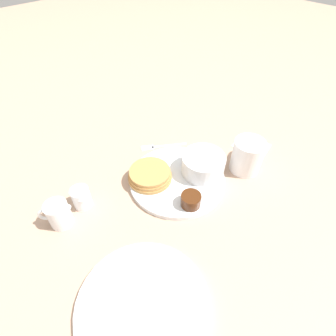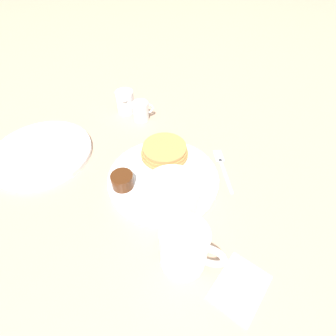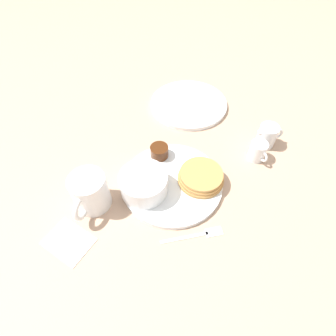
# 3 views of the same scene
# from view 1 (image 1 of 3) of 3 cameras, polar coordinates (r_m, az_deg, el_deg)

# --- Properties ---
(ground_plane) EXTENTS (4.00, 4.00, 0.00)m
(ground_plane) POSITION_cam_1_polar(r_m,az_deg,el_deg) (0.68, 1.98, -2.82)
(ground_plane) COLOR tan
(plate) EXTENTS (0.25, 0.25, 0.01)m
(plate) POSITION_cam_1_polar(r_m,az_deg,el_deg) (0.68, 1.99, -2.48)
(plate) COLOR white
(plate) RESTS_ON ground_plane
(pancake_stack) EXTENTS (0.11, 0.11, 0.03)m
(pancake_stack) POSITION_cam_1_polar(r_m,az_deg,el_deg) (0.66, -3.97, -1.46)
(pancake_stack) COLOR #B78447
(pancake_stack) RESTS_ON plate
(bowl) EXTENTS (0.11, 0.11, 0.05)m
(bowl) POSITION_cam_1_polar(r_m,az_deg,el_deg) (0.68, 7.66, 0.93)
(bowl) COLOR white
(bowl) RESTS_ON plate
(syrup_cup) EXTENTS (0.05, 0.05, 0.03)m
(syrup_cup) POSITION_cam_1_polar(r_m,az_deg,el_deg) (0.61, 5.00, -6.97)
(syrup_cup) COLOR #47230F
(syrup_cup) RESTS_ON plate
(butter_ramekin) EXTENTS (0.04, 0.04, 0.04)m
(butter_ramekin) POSITION_cam_1_polar(r_m,az_deg,el_deg) (0.68, 9.57, -0.27)
(butter_ramekin) COLOR white
(butter_ramekin) RESTS_ON plate
(coffee_mug) EXTENTS (0.08, 0.11, 0.09)m
(coffee_mug) POSITION_cam_1_polar(r_m,az_deg,el_deg) (0.71, 16.86, 2.65)
(coffee_mug) COLOR white
(coffee_mug) RESTS_ON ground_plane
(creamer_pitcher_near) EXTENTS (0.06, 0.04, 0.06)m
(creamer_pitcher_near) POSITION_cam_1_polar(r_m,az_deg,el_deg) (0.64, -18.33, -6.07)
(creamer_pitcher_near) COLOR white
(creamer_pitcher_near) RESTS_ON ground_plane
(creamer_pitcher_far) EXTENTS (0.05, 0.06, 0.07)m
(creamer_pitcher_far) POSITION_cam_1_polar(r_m,az_deg,el_deg) (0.63, -22.74, -9.19)
(creamer_pitcher_far) COLOR white
(creamer_pitcher_far) RESTS_ON ground_plane
(fork) EXTENTS (0.09, 0.12, 0.00)m
(fork) POSITION_cam_1_polar(r_m,az_deg,el_deg) (0.78, -2.13, 4.72)
(fork) COLOR silver
(fork) RESTS_ON ground_plane
(napkin) EXTENTS (0.11, 0.09, 0.00)m
(napkin) POSITION_cam_1_polar(r_m,az_deg,el_deg) (0.82, 17.71, 4.70)
(napkin) COLOR white
(napkin) RESTS_ON ground_plane
(far_plate) EXTENTS (0.24, 0.24, 0.01)m
(far_plate) POSITION_cam_1_polar(r_m,az_deg,el_deg) (0.53, -5.38, -27.70)
(far_plate) COLOR white
(far_plate) RESTS_ON ground_plane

